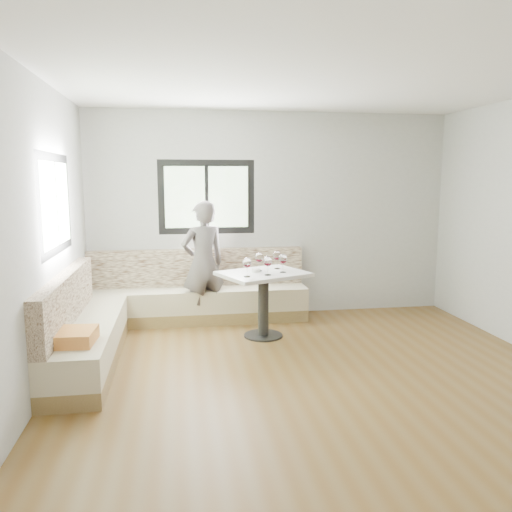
% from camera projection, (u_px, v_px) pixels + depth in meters
% --- Properties ---
extents(room, '(5.01, 5.01, 2.81)m').
position_uv_depth(room, '(313.00, 233.00, 4.55)').
color(room, brown).
rests_on(room, ground).
extents(banquette, '(2.90, 2.80, 0.95)m').
position_uv_depth(banquette, '(155.00, 310.00, 5.99)').
color(banquette, olive).
rests_on(banquette, ground).
extents(table, '(1.18, 1.07, 0.79)m').
position_uv_depth(table, '(263.00, 289.00, 5.98)').
color(table, black).
rests_on(table, ground).
extents(person, '(0.69, 0.57, 1.62)m').
position_uv_depth(person, '(203.00, 263.00, 6.47)').
color(person, '#595251').
rests_on(person, ground).
extents(olive_ramekin, '(0.10, 0.10, 0.04)m').
position_uv_depth(olive_ramekin, '(256.00, 270.00, 5.97)').
color(olive_ramekin, white).
rests_on(olive_ramekin, table).
extents(wine_glass_a, '(0.10, 0.10, 0.22)m').
position_uv_depth(wine_glass_a, '(247.00, 263.00, 5.65)').
color(wine_glass_a, white).
rests_on(wine_glass_a, table).
extents(wine_glass_b, '(0.10, 0.10, 0.22)m').
position_uv_depth(wine_glass_b, '(268.00, 262.00, 5.74)').
color(wine_glass_b, white).
rests_on(wine_glass_b, table).
extents(wine_glass_c, '(0.10, 0.10, 0.22)m').
position_uv_depth(wine_glass_c, '(283.00, 259.00, 5.91)').
color(wine_glass_c, white).
rests_on(wine_glass_c, table).
extents(wine_glass_d, '(0.10, 0.10, 0.22)m').
position_uv_depth(wine_glass_d, '(259.00, 258.00, 6.01)').
color(wine_glass_d, white).
rests_on(wine_glass_d, table).
extents(wine_glass_e, '(0.10, 0.10, 0.22)m').
position_uv_depth(wine_glass_e, '(277.00, 256.00, 6.16)').
color(wine_glass_e, white).
rests_on(wine_glass_e, table).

